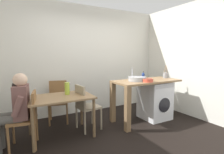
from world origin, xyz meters
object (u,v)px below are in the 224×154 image
washing_machine (155,100)px  vase (67,88)px  chair_opposite (85,105)px  seated_person (16,107)px  bottle_tall_green (143,76)px  chair_spare_by_wall (58,99)px  chair_person_seat (28,116)px  utensil_crock (165,75)px  dining_table (61,102)px  mixing_bowl (147,80)px

washing_machine → vase: bearing=173.0°
chair_opposite → seated_person: seated_person is taller
seated_person → bottle_tall_green: seated_person is taller
chair_opposite → chair_spare_by_wall: bearing=-160.8°
chair_person_seat → chair_opposite: same height
chair_spare_by_wall → vase: bearing=107.1°
chair_opposite → vase: size_ratio=3.96×
utensil_crock → chair_spare_by_wall: bearing=160.0°
dining_table → chair_spare_by_wall: 0.79m
dining_table → bottle_tall_green: 1.85m
washing_machine → utensil_crock: bearing=8.1°
bottle_tall_green → mixing_bowl: bearing=-111.9°
chair_opposite → mixing_bowl: (1.23, -0.38, 0.45)m
dining_table → chair_spare_by_wall: bearing=81.3°
washing_machine → bottle_tall_green: size_ratio=4.54×
chair_person_seat → vase: vase is taller
utensil_crock → bottle_tall_green: bearing=178.6°
chair_person_seat → chair_spare_by_wall: 1.11m
chair_spare_by_wall → mixing_bowl: bearing=159.4°
seated_person → utensil_crock: 3.21m
utensil_crock → seated_person: bearing=179.9°
bottle_tall_green → mixing_bowl: 0.29m
seated_person → bottle_tall_green: 2.54m
chair_opposite → seated_person: size_ratio=0.75×
chair_person_seat → vase: 0.81m
bottle_tall_green → chair_spare_by_wall: bearing=153.5°
seated_person → mixing_bowl: seated_person is taller
mixing_bowl → vase: mixing_bowl is taller
washing_machine → chair_spare_by_wall: bearing=155.4°
chair_person_seat → washing_machine: bearing=-80.3°
chair_opposite → washing_machine: 1.66m
seated_person → chair_person_seat: bearing=-90.0°
bottle_tall_green → utensil_crock: size_ratio=0.63×
dining_table → chair_opposite: bearing=4.9°
mixing_bowl → vase: bearing=164.2°
chair_spare_by_wall → utensil_crock: (2.37, -0.86, 0.48)m
washing_machine → vase: 2.03m
seated_person → washing_machine: size_ratio=1.40×
washing_machine → dining_table: bearing=176.1°
mixing_bowl → chair_opposite: bearing=162.8°
bottle_tall_green → washing_machine: bearing=-12.8°
chair_opposite → mixing_bowl: bearing=65.9°
chair_person_seat → chair_spare_by_wall: (0.67, 0.89, 0.00)m
dining_table → mixing_bowl: mixing_bowl is taller
chair_spare_by_wall → bottle_tall_green: bearing=167.9°
chair_opposite → mixing_bowl: 1.37m
chair_opposite → chair_spare_by_wall: size_ratio=1.00×
mixing_bowl → chair_spare_by_wall: bearing=145.0°
dining_table → chair_opposite: chair_opposite is taller
dining_table → mixing_bowl: bearing=-11.3°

